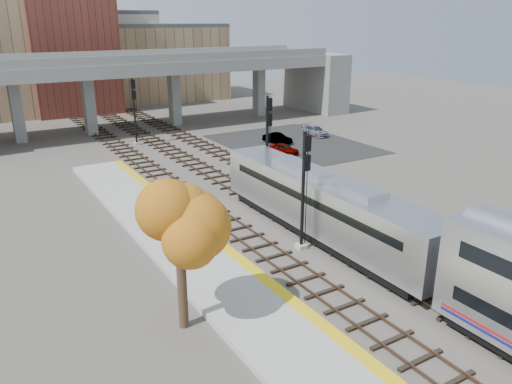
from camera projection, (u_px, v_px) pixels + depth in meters
ground at (379, 282)px, 26.79m from camera, size 160.00×160.00×0.00m
platform at (264, 319)px, 23.19m from camera, size 4.50×60.00×0.35m
yellow_strip at (298, 305)px, 24.05m from camera, size 0.70×60.00×0.01m
tracks at (268, 207)px, 37.32m from camera, size 10.70×95.00×0.25m
overpass at (158, 81)px, 63.63m from camera, size 54.00×12.00×9.50m
buildings_far at (86, 55)px, 78.59m from camera, size 43.00×21.00×20.60m
parking_lot at (292, 144)px, 56.24m from camera, size 14.00×18.00×0.04m
locomotive at (323, 204)px, 31.56m from camera, size 3.02×19.05×4.10m
signal_mast_near at (304, 193)px, 29.46m from camera, size 0.60×0.64×7.33m
signal_mast_mid at (268, 143)px, 39.80m from camera, size 0.60×0.64×7.77m
signal_mast_far at (135, 112)px, 54.68m from camera, size 0.60×0.64×7.36m
tree at (179, 223)px, 21.29m from camera, size 3.60×3.60×6.96m
car_a at (284, 149)px, 51.88m from camera, size 2.38×3.50×1.11m
car_b at (277, 138)px, 56.22m from camera, size 2.35×3.70×1.15m
car_c at (315, 131)px, 60.08m from camera, size 1.72×4.01×1.15m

